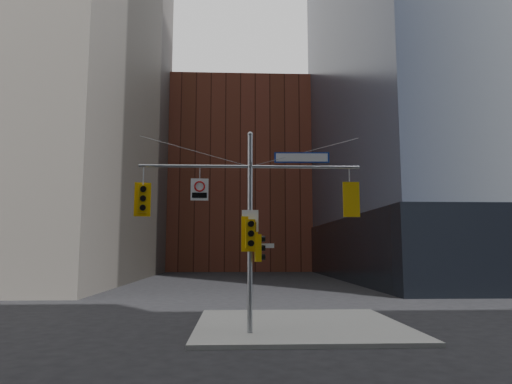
{
  "coord_description": "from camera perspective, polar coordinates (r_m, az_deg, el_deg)",
  "views": [
    {
      "loc": [
        -0.49,
        -14.27,
        3.02
      ],
      "look_at": [
        0.21,
        2.0,
        5.07
      ],
      "focal_mm": 32.0,
      "sensor_mm": 36.0,
      "label": 1
    }
  ],
  "objects": [
    {
      "name": "traffic_light_east_arm",
      "position": [
        16.87,
        11.67,
        -0.97
      ],
      "size": [
        0.61,
        0.48,
        1.27
      ],
      "rotation": [
        0.0,
        0.0,
        3.17
      ],
      "color": "#E2AD0B",
      "rests_on": "ground"
    },
    {
      "name": "street_blade_ns",
      "position": [
        16.73,
        -0.8,
        -7.47
      ],
      "size": [
        0.09,
        0.67,
        0.13
      ],
      "rotation": [
        0.0,
        0.0,
        0.09
      ],
      "color": "#145926",
      "rests_on": "ground"
    },
    {
      "name": "regulatory_sign_arm",
      "position": [
        16.44,
        -7.07,
        0.41
      ],
      "size": [
        0.64,
        0.09,
        0.79
      ],
      "rotation": [
        0.0,
        0.0,
        0.06
      ],
      "color": "silver",
      "rests_on": "ground"
    },
    {
      "name": "signal_assembly",
      "position": [
        16.33,
        -0.75,
        -2.27
      ],
      "size": [
        8.0,
        0.8,
        7.3
      ],
      "color": "gray",
      "rests_on": "ground"
    },
    {
      "name": "street_blade_ew",
      "position": [
        16.3,
        0.84,
        -6.73
      ],
      "size": [
        0.82,
        0.07,
        0.16
      ],
      "rotation": [
        0.0,
        0.0,
        -0.05
      ],
      "color": "silver",
      "rests_on": "ground"
    },
    {
      "name": "regulatory_sign_pole",
      "position": [
        16.19,
        -0.74,
        -3.7
      ],
      "size": [
        0.59,
        0.07,
        0.78
      ],
      "rotation": [
        0.0,
        0.0,
        -0.05
      ],
      "color": "silver",
      "rests_on": "ground"
    },
    {
      "name": "podium_ne",
      "position": [
        54.34,
        29.35,
        -6.3
      ],
      "size": [
        36.4,
        36.4,
        6.0
      ],
      "primitive_type": "cube",
      "color": "black",
      "rests_on": "ground"
    },
    {
      "name": "ground",
      "position": [
        14.59,
        -0.53,
        -19.12
      ],
      "size": [
        160.0,
        160.0,
        0.0
      ],
      "primitive_type": "plane",
      "color": "black",
      "rests_on": "ground"
    },
    {
      "name": "traffic_light_pole_front",
      "position": [
        16.01,
        -0.73,
        -5.24
      ],
      "size": [
        0.59,
        0.5,
        1.24
      ],
      "rotation": [
        0.0,
        0.0,
        0.1
      ],
      "color": "#E2AD0B",
      "rests_on": "ground"
    },
    {
      "name": "traffic_light_west_arm",
      "position": [
        16.71,
        -13.98,
        -0.85
      ],
      "size": [
        0.58,
        0.53,
        1.23
      ],
      "rotation": [
        0.0,
        0.0,
        0.24
      ],
      "color": "#E2AD0B",
      "rests_on": "ground"
    },
    {
      "name": "traffic_light_pole_side",
      "position": [
        16.29,
        0.38,
        -7.01
      ],
      "size": [
        0.39,
        0.33,
        0.97
      ],
      "rotation": [
        0.0,
        0.0,
        1.66
      ],
      "color": "#E2AD0B",
      "rests_on": "ground"
    },
    {
      "name": "brick_midrise",
      "position": [
        73.1,
        -2.05,
        1.45
      ],
      "size": [
        26.0,
        20.0,
        28.0
      ],
      "primitive_type": "cube",
      "color": "brown",
      "rests_on": "ground"
    },
    {
      "name": "street_sign_blade",
      "position": [
        16.77,
        5.74,
        4.31
      ],
      "size": [
        2.01,
        0.13,
        0.39
      ],
      "rotation": [
        0.0,
        0.0,
        -0.04
      ],
      "color": "#102E96",
      "rests_on": "ground"
    },
    {
      "name": "sidewalk_corner",
      "position": [
        18.67,
        5.44,
        -16.22
      ],
      "size": [
        8.0,
        8.0,
        0.15
      ],
      "primitive_type": "cube",
      "color": "gray",
      "rests_on": "ground"
    }
  ]
}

